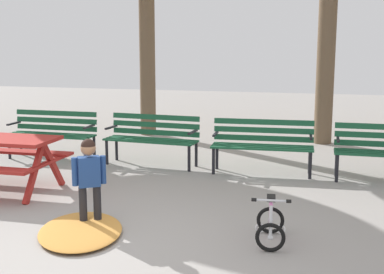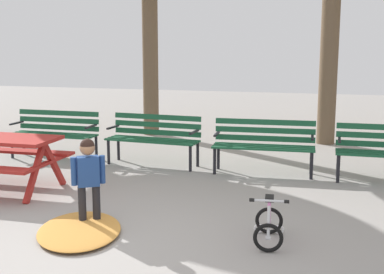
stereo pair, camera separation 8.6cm
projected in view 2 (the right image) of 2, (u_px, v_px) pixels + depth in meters
ground at (76, 252)px, 5.18m from camera, size 36.00×36.00×0.00m
park_bench_far_left at (55, 130)px, 9.38m from camera, size 1.60×0.46×0.85m
park_bench_left at (154, 135)px, 8.85m from camera, size 1.63×0.57×0.85m
park_bench_right at (264, 142)px, 8.26m from camera, size 1.63×0.55×0.85m
child_standing at (88, 175)px, 5.85m from camera, size 0.33×0.27×1.00m
kids_bicycle at (269, 224)px, 5.38m from camera, size 0.42×0.59×0.54m
leaf_pile at (80, 230)px, 5.68m from camera, size 1.33×1.53×0.07m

